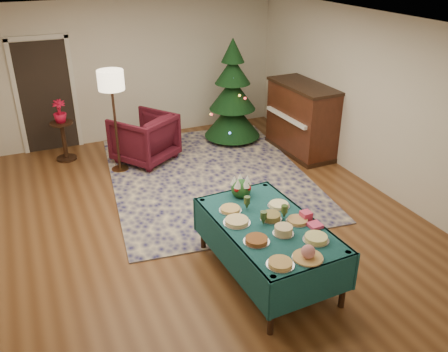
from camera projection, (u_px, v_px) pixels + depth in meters
name	position (u px, v px, depth m)	size (l,w,h in m)	color
room_shell	(193.00, 129.00, 6.32)	(7.00, 7.00, 7.00)	#593319
doorway	(46.00, 94.00, 8.71)	(1.08, 0.04, 2.16)	black
rug	(209.00, 176.00, 8.10)	(3.20, 4.20, 0.02)	#131245
buffet_table	(268.00, 234.00, 5.44)	(1.16, 1.90, 0.72)	black
platter_0	(280.00, 263.00, 4.67)	(0.28, 0.28, 0.05)	silver
platter_1	(308.00, 253.00, 4.75)	(0.32, 0.32, 0.16)	silver
platter_2	(316.00, 238.00, 5.06)	(0.28, 0.28, 0.06)	silver
platter_3	(256.00, 240.00, 5.03)	(0.28, 0.28, 0.05)	silver
platter_4	(283.00, 230.00, 5.16)	(0.23, 0.23, 0.10)	silver
platter_5	(297.00, 221.00, 5.40)	(0.27, 0.27, 0.04)	silver
platter_6	(237.00, 221.00, 5.38)	(0.31, 0.31, 0.05)	silver
platter_7	(271.00, 217.00, 5.45)	(0.25, 0.25, 0.07)	silver
platter_8	(279.00, 205.00, 5.72)	(0.27, 0.27, 0.04)	silver
platter_9	(230.00, 209.00, 5.63)	(0.27, 0.27, 0.04)	silver
goblet_0	(247.00, 203.00, 5.63)	(0.08, 0.08, 0.17)	#2D471E
goblet_1	(284.00, 212.00, 5.44)	(0.08, 0.08, 0.17)	#2D471E
goblet_2	(263.00, 218.00, 5.32)	(0.08, 0.08, 0.17)	#2D471E
napkin_stack	(315.00, 225.00, 5.31)	(0.14, 0.14, 0.04)	#E53F6F
gift_box	(306.00, 215.00, 5.44)	(0.12, 0.12, 0.10)	#DB3D63
centerpiece	(241.00, 187.00, 5.91)	(0.26, 0.26, 0.30)	#1E4C1E
armchair	(144.00, 136.00, 8.47)	(0.94, 0.88, 0.96)	#460F1B
floor_lamp	(111.00, 87.00, 7.66)	(0.43, 0.43, 1.76)	#A57F3F
side_table	(64.00, 142.00, 8.58)	(0.40, 0.40, 0.72)	black
potted_plant	(60.00, 116.00, 8.37)	(0.23, 0.41, 0.23)	red
christmas_tree	(233.00, 96.00, 9.21)	(1.29, 1.29, 2.02)	black
piano	(302.00, 120.00, 8.78)	(0.75, 1.53, 1.31)	black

